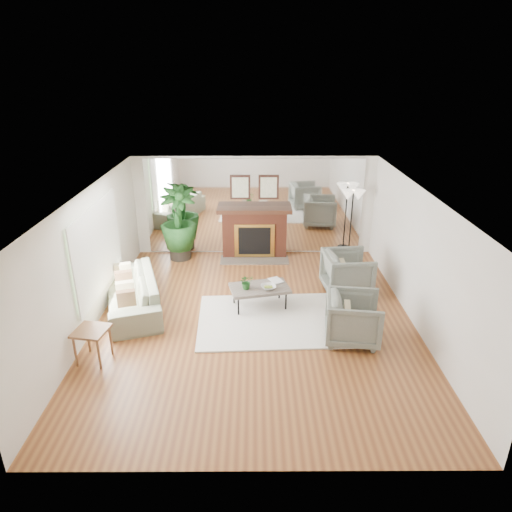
{
  "coord_description": "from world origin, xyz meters",
  "views": [
    {
      "loc": [
        -0.01,
        -7.56,
        4.52
      ],
      "look_at": [
        0.03,
        0.6,
        1.1
      ],
      "focal_mm": 32.0,
      "sensor_mm": 36.0,
      "label": 1
    }
  ],
  "objects_px": {
    "potted_ficus": "(178,221)",
    "floor_lamp": "(353,201)",
    "sofa": "(132,292)",
    "armchair_front": "(353,318)",
    "side_table": "(92,335)",
    "armchair_back": "(347,272)",
    "fireplace": "(254,231)",
    "coffee_table": "(260,289)"
  },
  "relations": [
    {
      "from": "fireplace",
      "to": "potted_ficus",
      "type": "bearing_deg",
      "value": -175.15
    },
    {
      "from": "fireplace",
      "to": "potted_ficus",
      "type": "height_order",
      "value": "fireplace"
    },
    {
      "from": "fireplace",
      "to": "armchair_back",
      "type": "bearing_deg",
      "value": -45.38
    },
    {
      "from": "potted_ficus",
      "to": "armchair_back",
      "type": "bearing_deg",
      "value": -25.61
    },
    {
      "from": "fireplace",
      "to": "floor_lamp",
      "type": "height_order",
      "value": "fireplace"
    },
    {
      "from": "side_table",
      "to": "potted_ficus",
      "type": "relative_size",
      "value": 0.32
    },
    {
      "from": "sofa",
      "to": "potted_ficus",
      "type": "relative_size",
      "value": 1.3
    },
    {
      "from": "sofa",
      "to": "armchair_front",
      "type": "distance_m",
      "value": 4.34
    },
    {
      "from": "floor_lamp",
      "to": "armchair_back",
      "type": "bearing_deg",
      "value": -102.22
    },
    {
      "from": "fireplace",
      "to": "coffee_table",
      "type": "relative_size",
      "value": 1.61
    },
    {
      "from": "potted_ficus",
      "to": "coffee_table",
      "type": "bearing_deg",
      "value": -52.4
    },
    {
      "from": "potted_ficus",
      "to": "fireplace",
      "type": "bearing_deg",
      "value": 4.85
    },
    {
      "from": "sofa",
      "to": "floor_lamp",
      "type": "xyz_separation_m",
      "value": [
        4.83,
        2.56,
        1.15
      ]
    },
    {
      "from": "side_table",
      "to": "floor_lamp",
      "type": "relative_size",
      "value": 0.34
    },
    {
      "from": "fireplace",
      "to": "coffee_table",
      "type": "height_order",
      "value": "fireplace"
    },
    {
      "from": "coffee_table",
      "to": "sofa",
      "type": "bearing_deg",
      "value": 179.99
    },
    {
      "from": "armchair_front",
      "to": "side_table",
      "type": "bearing_deg",
      "value": 105.52
    },
    {
      "from": "sofa",
      "to": "potted_ficus",
      "type": "distance_m",
      "value": 2.7
    },
    {
      "from": "fireplace",
      "to": "side_table",
      "type": "height_order",
      "value": "fireplace"
    },
    {
      "from": "fireplace",
      "to": "potted_ficus",
      "type": "relative_size",
      "value": 1.11
    },
    {
      "from": "floor_lamp",
      "to": "fireplace",
      "type": "bearing_deg",
      "value": 176.17
    },
    {
      "from": "floor_lamp",
      "to": "armchair_front",
      "type": "bearing_deg",
      "value": -99.91
    },
    {
      "from": "fireplace",
      "to": "sofa",
      "type": "relative_size",
      "value": 0.86
    },
    {
      "from": "potted_ficus",
      "to": "side_table",
      "type": "bearing_deg",
      "value": -100.16
    },
    {
      "from": "potted_ficus",
      "to": "floor_lamp",
      "type": "relative_size",
      "value": 1.05
    },
    {
      "from": "fireplace",
      "to": "armchair_back",
      "type": "distance_m",
      "value": 2.82
    },
    {
      "from": "armchair_front",
      "to": "potted_ficus",
      "type": "relative_size",
      "value": 0.51
    },
    {
      "from": "armchair_back",
      "to": "floor_lamp",
      "type": "distance_m",
      "value": 2.16
    },
    {
      "from": "armchair_back",
      "to": "armchair_front",
      "type": "distance_m",
      "value": 1.91
    },
    {
      "from": "sofa",
      "to": "armchair_back",
      "type": "relative_size",
      "value": 2.44
    },
    {
      "from": "fireplace",
      "to": "armchair_back",
      "type": "relative_size",
      "value": 2.09
    },
    {
      "from": "floor_lamp",
      "to": "potted_ficus",
      "type": "bearing_deg",
      "value": 180.0
    },
    {
      "from": "armchair_front",
      "to": "potted_ficus",
      "type": "distance_m",
      "value": 5.22
    },
    {
      "from": "armchair_back",
      "to": "side_table",
      "type": "distance_m",
      "value": 5.25
    },
    {
      "from": "potted_ficus",
      "to": "floor_lamp",
      "type": "height_order",
      "value": "potted_ficus"
    },
    {
      "from": "fireplace",
      "to": "side_table",
      "type": "bearing_deg",
      "value": -120.53
    },
    {
      "from": "side_table",
      "to": "sofa",
      "type": "bearing_deg",
      "value": 83.57
    },
    {
      "from": "armchair_front",
      "to": "side_table",
      "type": "height_order",
      "value": "armchair_front"
    },
    {
      "from": "armchair_back",
      "to": "side_table",
      "type": "bearing_deg",
      "value": 112.74
    },
    {
      "from": "coffee_table",
      "to": "armchair_back",
      "type": "bearing_deg",
      "value": 20.81
    },
    {
      "from": "sofa",
      "to": "floor_lamp",
      "type": "distance_m",
      "value": 5.58
    },
    {
      "from": "coffee_table",
      "to": "armchair_front",
      "type": "xyz_separation_m",
      "value": [
        1.63,
        -1.18,
        0.01
      ]
    }
  ]
}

